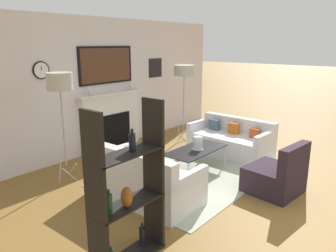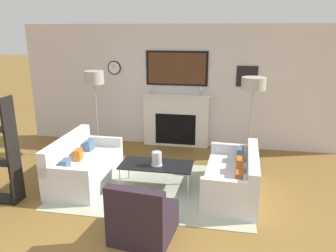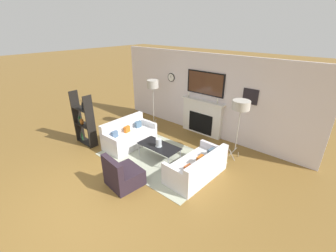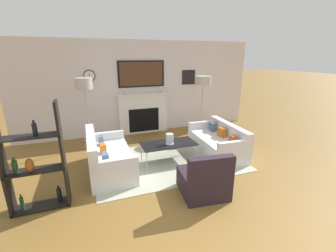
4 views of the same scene
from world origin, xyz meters
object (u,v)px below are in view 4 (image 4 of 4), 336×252
object	(u,v)px
armchair	(204,181)
floor_lamp_left	(84,85)
hurricane_candle	(170,139)
couch_right	(218,143)
couch_left	(108,158)
shelf_unit	(34,163)
coffee_table	(169,145)
floor_lamp_right	(203,81)

from	to	relation	value
armchair	floor_lamp_left	bearing A→B (deg)	121.47
floor_lamp_left	hurricane_candle	bearing A→B (deg)	-42.15
couch_right	couch_left	bearing A→B (deg)	179.97
shelf_unit	floor_lamp_left	bearing A→B (deg)	70.92
hurricane_candle	couch_left	bearing A→B (deg)	178.21
couch_left	hurricane_candle	xyz separation A→B (m)	(1.32, -0.04, 0.25)
coffee_table	hurricane_candle	distance (m)	0.13
couch_right	coffee_table	distance (m)	1.28
hurricane_candle	floor_lamp_right	size ratio (longest dim) A/B	0.13
coffee_table	armchair	bearing A→B (deg)	-84.97
couch_left	shelf_unit	size ratio (longest dim) A/B	0.98
hurricane_candle	floor_lamp_right	xyz separation A→B (m)	(1.57, 1.47, 1.05)
hurricane_candle	floor_lamp_left	world-z (taller)	floor_lamp_left
couch_left	armchair	xyz separation A→B (m)	(1.43, -1.40, -0.02)
armchair	coffee_table	distance (m)	1.40
floor_lamp_left	floor_lamp_right	xyz separation A→B (m)	(3.19, 0.00, -0.03)
couch_left	armchair	bearing A→B (deg)	-44.39
coffee_table	floor_lamp_left	xyz separation A→B (m)	(-1.61, 1.45, 1.20)
floor_lamp_left	shelf_unit	xyz separation A→B (m)	(-0.79, -2.27, -0.84)
shelf_unit	hurricane_candle	bearing A→B (deg)	18.37
coffee_table	floor_lamp_right	size ratio (longest dim) A/B	0.70
floor_lamp_right	shelf_unit	world-z (taller)	floor_lamp_right
couch_left	floor_lamp_right	world-z (taller)	floor_lamp_right
hurricane_candle	shelf_unit	size ratio (longest dim) A/B	0.14
couch_right	floor_lamp_right	distance (m)	1.96
couch_left	coffee_table	xyz separation A→B (m)	(1.31, -0.01, 0.12)
floor_lamp_right	armchair	bearing A→B (deg)	-117.28
armchair	hurricane_candle	world-z (taller)	armchair
armchair	floor_lamp_left	world-z (taller)	floor_lamp_left
armchair	floor_lamp_right	bearing A→B (deg)	62.72
couch_right	shelf_unit	distance (m)	3.79
armchair	shelf_unit	size ratio (longest dim) A/B	0.49
coffee_table	shelf_unit	xyz separation A→B (m)	(-2.40, -0.83, 0.36)
couch_left	hurricane_candle	distance (m)	1.35
coffee_table	floor_lamp_left	bearing A→B (deg)	138.10
couch_right	floor_lamp_right	bearing A→B (deg)	77.67
armchair	hurricane_candle	size ratio (longest dim) A/B	3.53
coffee_table	floor_lamp_right	xyz separation A→B (m)	(1.58, 1.45, 1.17)
armchair	floor_lamp_right	size ratio (longest dim) A/B	0.47
coffee_table	shelf_unit	world-z (taller)	shelf_unit
coffee_table	floor_lamp_right	bearing A→B (deg)	42.42
couch_left	couch_right	xyz separation A→B (m)	(2.58, -0.00, -0.01)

